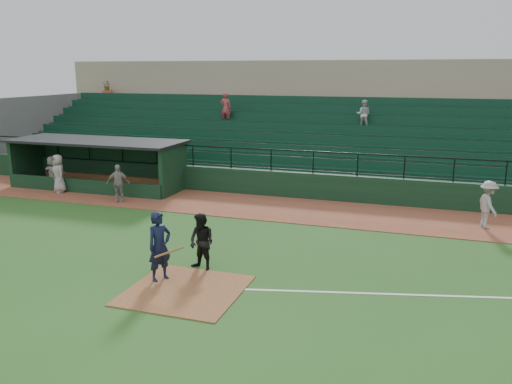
% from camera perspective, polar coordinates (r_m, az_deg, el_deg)
% --- Properties ---
extents(ground, '(90.00, 90.00, 0.00)m').
position_cam_1_polar(ground, '(15.24, -6.06, -9.22)').
color(ground, '#23501A').
rests_on(ground, ground).
extents(warning_track, '(40.00, 4.00, 0.03)m').
position_cam_1_polar(warning_track, '(22.37, 2.44, -1.80)').
color(warning_track, brown).
rests_on(warning_track, ground).
extents(home_plate_dirt, '(3.00, 3.00, 0.03)m').
position_cam_1_polar(home_plate_dirt, '(14.40, -7.73, -10.58)').
color(home_plate_dirt, brown).
rests_on(home_plate_dirt, ground).
extents(foul_line, '(17.49, 4.44, 0.01)m').
position_cam_1_polar(foul_line, '(15.26, 25.15, -10.41)').
color(foul_line, white).
rests_on(foul_line, ground).
extents(stadium_structure, '(38.00, 13.08, 6.40)m').
position_cam_1_polar(stadium_structure, '(30.04, 6.99, 6.41)').
color(stadium_structure, black).
rests_on(stadium_structure, ground).
extents(dugout, '(8.90, 3.20, 2.42)m').
position_cam_1_polar(dugout, '(27.66, -16.40, 3.36)').
color(dugout, black).
rests_on(dugout, ground).
extents(batter_at_plate, '(1.18, 0.87, 2.00)m').
position_cam_1_polar(batter_at_plate, '(14.83, -10.48, -5.88)').
color(batter_at_plate, black).
rests_on(batter_at_plate, ground).
extents(umpire, '(0.99, 0.87, 1.72)m').
position_cam_1_polar(umpire, '(15.48, -5.94, -5.46)').
color(umpire, black).
rests_on(umpire, ground).
extents(runner, '(1.02, 1.31, 1.79)m').
position_cam_1_polar(runner, '(21.19, 24.01, -1.26)').
color(runner, '#9C9792').
rests_on(runner, warning_track).
extents(dugout_player_a, '(1.07, 0.81, 1.69)m').
position_cam_1_polar(dugout_player_a, '(24.08, -14.84, 0.95)').
color(dugout_player_a, gray).
rests_on(dugout_player_a, warning_track).
extents(dugout_player_b, '(1.07, 0.97, 1.84)m').
position_cam_1_polar(dugout_player_b, '(26.81, -20.75, 1.91)').
color(dugout_player_b, '#A39D99').
rests_on(dugout_player_b, warning_track).
extents(dugout_player_c, '(1.64, 0.94, 1.69)m').
position_cam_1_polar(dugout_player_c, '(27.54, -21.29, 1.98)').
color(dugout_player_c, '#ADA8A2').
rests_on(dugout_player_c, warning_track).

